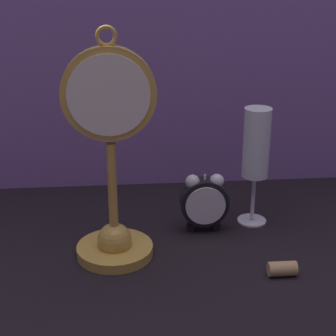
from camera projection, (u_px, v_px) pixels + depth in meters
ground_plane at (173, 267)px, 0.85m from camera, size 4.00×4.00×0.00m
fabric_backdrop_drape at (156, 2)px, 1.02m from camera, size 1.54×0.01×0.71m
pocket_watch_on_stand at (112, 174)px, 0.83m from camera, size 0.14×0.12×0.35m
alarm_clock_twin_bell at (204, 200)px, 0.94m from camera, size 0.08×0.03×0.10m
champagne_flute at (256, 150)px, 0.94m from camera, size 0.05×0.05×0.21m
wine_cork at (282, 269)px, 0.82m from camera, size 0.04×0.02×0.02m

